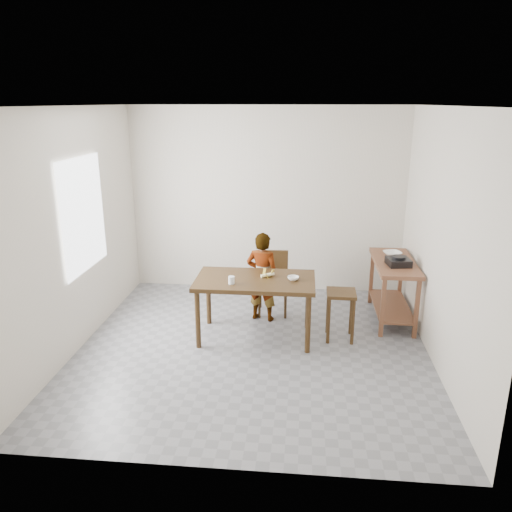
# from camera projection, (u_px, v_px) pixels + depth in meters

# --- Properties ---
(floor) EXTENTS (4.00, 4.00, 0.04)m
(floor) POSITION_uv_depth(u_px,v_px,m) (253.00, 350.00, 5.80)
(floor) COLOR slate
(floor) RESTS_ON ground
(ceiling) EXTENTS (4.00, 4.00, 0.04)m
(ceiling) POSITION_uv_depth(u_px,v_px,m) (252.00, 104.00, 4.98)
(ceiling) COLOR white
(ceiling) RESTS_ON wall_back
(wall_back) EXTENTS (4.00, 0.04, 2.70)m
(wall_back) POSITION_uv_depth(u_px,v_px,m) (267.00, 201.00, 7.31)
(wall_back) COLOR beige
(wall_back) RESTS_ON ground
(wall_front) EXTENTS (4.00, 0.04, 2.70)m
(wall_front) POSITION_uv_depth(u_px,v_px,m) (223.00, 311.00, 3.47)
(wall_front) COLOR beige
(wall_front) RESTS_ON ground
(wall_left) EXTENTS (0.04, 4.00, 2.70)m
(wall_left) POSITION_uv_depth(u_px,v_px,m) (73.00, 232.00, 5.57)
(wall_left) COLOR beige
(wall_left) RESTS_ON ground
(wall_right) EXTENTS (0.04, 4.00, 2.70)m
(wall_right) POSITION_uv_depth(u_px,v_px,m) (445.00, 241.00, 5.20)
(wall_right) COLOR beige
(wall_right) RESTS_ON ground
(window_pane) EXTENTS (0.02, 1.10, 1.30)m
(window_pane) POSITION_uv_depth(u_px,v_px,m) (84.00, 215.00, 5.72)
(window_pane) COLOR white
(window_pane) RESTS_ON wall_left
(dining_table) EXTENTS (1.40, 0.80, 0.75)m
(dining_table) POSITION_uv_depth(u_px,v_px,m) (255.00, 308.00, 5.96)
(dining_table) COLOR #382410
(dining_table) RESTS_ON floor
(prep_counter) EXTENTS (0.50, 1.20, 0.80)m
(prep_counter) POSITION_uv_depth(u_px,v_px,m) (392.00, 290.00, 6.46)
(prep_counter) COLOR brown
(prep_counter) RESTS_ON floor
(child) EXTENTS (0.48, 0.37, 1.17)m
(child) POSITION_uv_depth(u_px,v_px,m) (262.00, 277.00, 6.41)
(child) COLOR white
(child) RESTS_ON floor
(dining_chair) EXTENTS (0.42, 0.42, 0.83)m
(dining_chair) POSITION_uv_depth(u_px,v_px,m) (273.00, 284.00, 6.65)
(dining_chair) COLOR #382410
(dining_chair) RESTS_ON floor
(stool) EXTENTS (0.35, 0.35, 0.60)m
(stool) POSITION_uv_depth(u_px,v_px,m) (340.00, 315.00, 5.95)
(stool) COLOR #382410
(stool) RESTS_ON floor
(glass_tumbler) EXTENTS (0.08, 0.08, 0.09)m
(glass_tumbler) POSITION_uv_depth(u_px,v_px,m) (231.00, 280.00, 5.68)
(glass_tumbler) COLOR white
(glass_tumbler) RESTS_ON dining_table
(small_bowl) EXTENTS (0.18, 0.18, 0.04)m
(small_bowl) POSITION_uv_depth(u_px,v_px,m) (293.00, 278.00, 5.81)
(small_bowl) COLOR white
(small_bowl) RESTS_ON dining_table
(banana) EXTENTS (0.22, 0.20, 0.07)m
(banana) POSITION_uv_depth(u_px,v_px,m) (268.00, 274.00, 5.90)
(banana) COLOR gold
(banana) RESTS_ON dining_table
(serving_bowl) EXTENTS (0.29, 0.29, 0.06)m
(serving_bowl) POSITION_uv_depth(u_px,v_px,m) (392.00, 254.00, 6.55)
(serving_bowl) COLOR white
(serving_bowl) RESTS_ON prep_counter
(gas_burner) EXTENTS (0.31, 0.31, 0.09)m
(gas_burner) POSITION_uv_depth(u_px,v_px,m) (398.00, 262.00, 6.16)
(gas_burner) COLOR black
(gas_burner) RESTS_ON prep_counter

